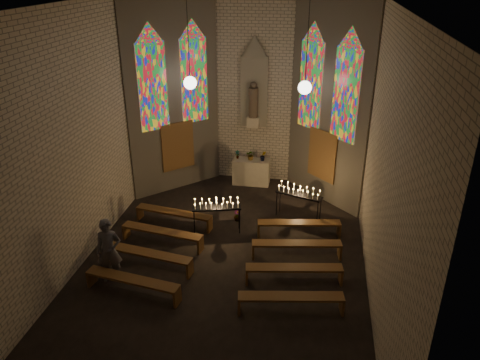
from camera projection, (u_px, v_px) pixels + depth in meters
name	position (u px, v px, depth m)	size (l,w,h in m)	color
floor	(223.00, 264.00, 13.41)	(12.00, 12.00, 0.00)	black
room	(243.00, 106.00, 14.84)	(8.22, 12.43, 7.00)	#C1B4A2
altar	(251.00, 172.00, 18.06)	(1.40, 0.60, 1.00)	beige
flower_vase_left	(237.00, 154.00, 17.89)	(0.18, 0.12, 0.33)	#4C723F
flower_vase_center	(251.00, 155.00, 17.76)	(0.35, 0.30, 0.39)	#4C723F
flower_vase_right	(263.00, 156.00, 17.68)	(0.22, 0.18, 0.40)	#4C723F
aisle_flower_pot	(237.00, 216.00, 15.58)	(0.21, 0.21, 0.38)	#4C723F
votive_stand_left	(217.00, 205.00, 14.61)	(1.57, 0.73, 1.12)	black
votive_stand_right	(299.00, 192.00, 15.39)	(1.58, 0.85, 1.14)	black
pew_left_0	(174.00, 214.00, 15.26)	(2.62, 0.77, 0.50)	brown
pew_right_0	(299.00, 224.00, 14.64)	(2.62, 0.77, 0.50)	brown
pew_left_1	(162.00, 233.00, 14.19)	(2.62, 0.77, 0.50)	brown
pew_right_1	(297.00, 245.00, 13.57)	(2.62, 0.77, 0.50)	brown
pew_left_2	(148.00, 255.00, 13.12)	(2.62, 0.77, 0.50)	brown
pew_right_2	(294.00, 270.00, 12.50)	(2.62, 0.77, 0.50)	brown
pew_left_3	(133.00, 281.00, 12.05)	(2.62, 0.77, 0.50)	brown
pew_right_3	(291.00, 299.00, 11.43)	(2.62, 0.77, 0.50)	brown
visitor	(109.00, 251.00, 12.40)	(0.67, 0.44, 1.84)	#504F59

